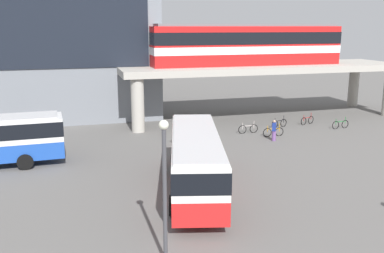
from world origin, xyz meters
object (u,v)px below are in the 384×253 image
pedestrian_waiting_near_stop (178,136)px  bicycle_green (340,124)px  bicycle_silver (248,129)px  bicycle_red (307,120)px  pedestrian_near_building (274,131)px  bicycle_black (279,123)px  station_building (18,17)px  train (247,44)px  bicycle_orange (273,132)px  bus_main (196,156)px

pedestrian_waiting_near_stop → bicycle_green: bearing=6.4°
bicycle_silver → pedestrian_waiting_near_stop: pedestrian_waiting_near_stop is taller
bicycle_red → pedestrian_near_building: pedestrian_near_building is taller
bicycle_green → bicycle_black: (-4.99, 1.84, 0.00)m
station_building → bicycle_silver: bearing=-36.6°
bicycle_black → pedestrian_waiting_near_stop: (-10.19, -3.54, 0.41)m
bicycle_silver → bicycle_black: size_ratio=1.04×
train → bicycle_red: size_ratio=10.91×
bicycle_silver → bicycle_orange: (1.56, -1.56, 0.00)m
station_building → bicycle_green: station_building is taller
station_building → bicycle_red: size_ratio=15.24×
bus_main → pedestrian_near_building: bearing=43.9°
bicycle_silver → bicycle_red: 6.76m
station_building → bicycle_red: station_building is taller
bicycle_silver → bicycle_black: same height
train → bicycle_green: 11.32m
bicycle_orange → bicycle_red: bearing=32.8°
bicycle_silver → bus_main: bearing=-124.8°
bicycle_orange → pedestrian_near_building: 1.51m
bicycle_silver → pedestrian_near_building: pedestrian_near_building is taller
station_building → bicycle_orange: size_ratio=14.33×
bicycle_black → pedestrian_near_building: (-2.54, -4.07, 0.42)m
station_building → bicycle_silver: size_ratio=14.33×
station_building → bus_main: (10.63, -25.34, -7.62)m
bicycle_orange → bicycle_red: same height
train → bicycle_green: size_ratio=10.31×
station_building → bicycle_red: (25.18, -12.19, -9.25)m
bus_main → bicycle_silver: bus_main is taller
station_building → bicycle_silver: 24.98m
station_building → pedestrian_near_building: 27.22m
station_building → train: size_ratio=1.40×
station_building → bicycle_black: station_building is taller
train → pedestrian_near_building: size_ratio=11.09×
bicycle_orange → bicycle_black: 3.35m
bus_main → bicycle_green: 19.79m
bicycle_black → train: bearing=105.7°
bicycle_silver → pedestrian_waiting_near_stop: 7.11m
bicycle_black → pedestrian_near_building: 4.81m
bicycle_green → bus_main: bearing=-146.6°
train → bicycle_black: bearing=-74.3°
bicycle_silver → bicycle_green: 8.50m
bicycle_silver → pedestrian_near_building: bearing=-71.7°
bus_main → bicycle_red: bearing=42.1°
station_building → pedestrian_waiting_near_stop: bearing=-53.6°
station_building → bicycle_black: (22.11, -12.65, -9.25)m
bicycle_orange → station_building: bearing=142.7°
bicycle_red → pedestrian_waiting_near_stop: size_ratio=1.02×
bicycle_silver → bicycle_orange: bearing=-45.0°
bicycle_green → bicycle_red: 3.00m
pedestrian_near_building → bicycle_black: bearing=58.1°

